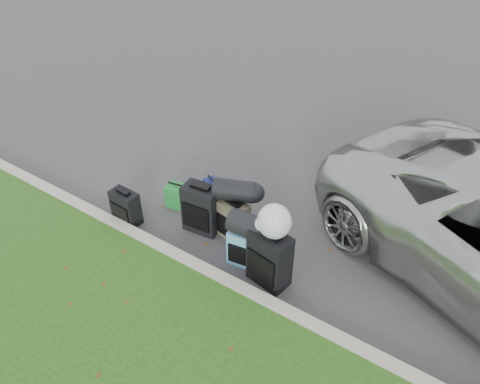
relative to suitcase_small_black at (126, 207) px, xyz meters
The scene contains 12 objects.
ground 1.72m from the suitcase_small_black, 26.64° to the left, with size 120.00×120.00×0.00m, color #383535.
curb 1.55m from the suitcase_small_black, ahead, with size 120.00×0.18×0.15m, color #9E937F.
suitcase_small_black is the anchor object (origin of this frame).
suitcase_large_black_left 1.17m from the suitcase_small_black, 25.78° to the left, with size 0.52×0.31×0.75m, color black.
suitcase_olive 1.65m from the suitcase_small_black, 22.13° to the left, with size 0.44×0.27×0.60m, color #403C2B.
suitcase_teal 1.96m from the suitcase_small_black, ahead, with size 0.39×0.23×0.56m, color teal.
suitcase_large_black_right 2.41m from the suitcase_small_black, ahead, with size 0.53×0.32×0.79m, color black.
tote_green 0.83m from the suitcase_small_black, 62.87° to the left, with size 0.32×0.26×0.36m, color #1C7F2D.
tote_navy 1.43m from the suitcase_small_black, 62.39° to the left, with size 0.25×0.20×0.27m, color navy.
duffel_left 1.72m from the suitcase_small_black, 25.89° to the left, with size 0.31×0.31×0.58m, color black.
duffel_right 2.11m from the suitcase_small_black, ahead, with size 0.31×0.31×0.56m, color black.
trash_bag 2.53m from the suitcase_small_black, ahead, with size 0.43×0.43×0.43m, color silver.
Camera 1 is at (2.92, -4.32, 4.68)m, focal length 35.00 mm.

